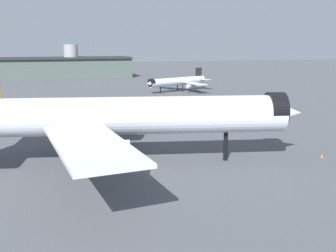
# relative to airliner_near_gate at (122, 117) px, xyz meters

# --- Properties ---
(ground) EXTENTS (900.00, 900.00, 0.00)m
(ground) POSITION_rel_airliner_near_gate_xyz_m (2.51, -3.84, -9.18)
(ground) COLOR #4C4F54
(airliner_near_gate) EXTENTS (70.42, 63.15, 20.82)m
(airliner_near_gate) POSITION_rel_airliner_near_gate_xyz_m (0.00, 0.00, 0.00)
(airliner_near_gate) COLOR silver
(airliner_near_gate) RESTS_ON ground
(airliner_far_taxiway) EXTENTS (36.95, 33.00, 11.04)m
(airliner_far_taxiway) POSITION_rel_airliner_near_gate_xyz_m (49.38, 109.08, -4.31)
(airliner_far_taxiway) COLOR silver
(airliner_far_taxiway) RESTS_ON ground
(service_truck_front) EXTENTS (5.96, 4.13, 3.00)m
(service_truck_front) POSITION_rel_airliner_near_gate_xyz_m (-20.02, 35.70, -7.59)
(service_truck_front) COLOR black
(service_truck_front) RESTS_ON ground
(baggage_cart_trailing) EXTENTS (2.76, 2.87, 1.82)m
(baggage_cart_trailing) POSITION_rel_airliner_near_gate_xyz_m (-6.59, 39.01, -8.20)
(baggage_cart_trailing) COLOR black
(baggage_cart_trailing) RESTS_ON ground
(traffic_cone_wingtip) EXTENTS (0.60, 0.60, 0.75)m
(traffic_cone_wingtip) POSITION_rel_airliner_near_gate_xyz_m (39.21, -8.81, -8.80)
(traffic_cone_wingtip) COLOR #F2600C
(traffic_cone_wingtip) RESTS_ON ground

